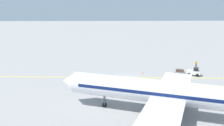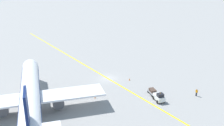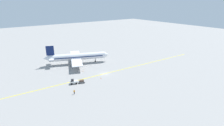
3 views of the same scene
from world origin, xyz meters
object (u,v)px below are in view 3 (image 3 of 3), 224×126
Objects in this scene: airplane_at_gate at (77,57)px; baggage_tug_white at (74,82)px; ground_crew_worker at (74,92)px; traffic_cone_near_nose at (83,71)px; traffic_cone_mid_apron at (101,78)px; baggage_cart_trailing at (82,81)px.

airplane_at_gate reaches higher than baggage_tug_white.
baggage_tug_white is at bearing -28.38° from airplane_at_gate.
airplane_at_gate is at bearing 153.12° from ground_crew_worker.
ground_crew_worker is at bearing -35.03° from traffic_cone_near_nose.
traffic_cone_mid_apron is at bearing 110.74° from ground_crew_worker.
airplane_at_gate reaches higher than traffic_cone_mid_apron.
airplane_at_gate is at bearing 159.00° from baggage_cart_trailing.
baggage_tug_white is at bearing -101.04° from traffic_cone_mid_apron.
baggage_tug_white reaches higher than ground_crew_worker.
traffic_cone_mid_apron is (-5.81, 15.35, -0.63)m from ground_crew_worker.
baggage_tug_white reaches higher than traffic_cone_near_nose.
airplane_at_gate reaches higher than traffic_cone_near_nose.
baggage_cart_trailing reaches higher than traffic_cone_mid_apron.
ground_crew_worker reaches higher than traffic_cone_near_nose.
traffic_cone_near_nose is (-9.86, 9.25, -0.63)m from baggage_tug_white.
baggage_tug_white is 1.99× the size of ground_crew_worker.
baggage_cart_trailing is at bearing -21.00° from airplane_at_gate.
baggage_tug_white is 13.53m from traffic_cone_near_nose.
traffic_cone_near_nose is at bearing 144.97° from ground_crew_worker.
traffic_cone_near_nose is at bearing 150.83° from baggage_cart_trailing.
traffic_cone_mid_apron is (2.34, 11.97, -0.63)m from baggage_tug_white.
airplane_at_gate reaches higher than ground_crew_worker.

